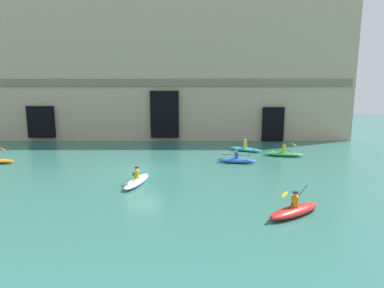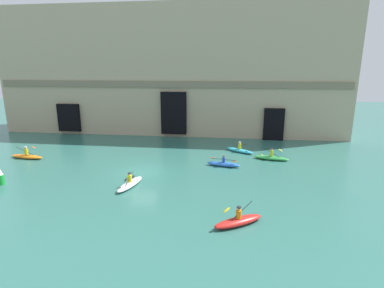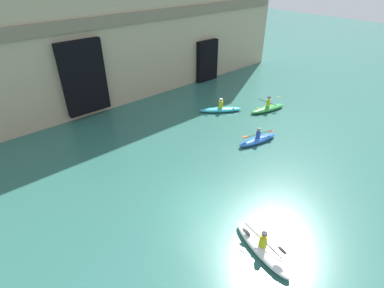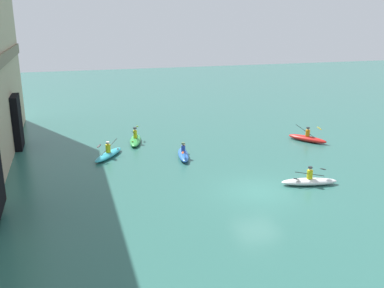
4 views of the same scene
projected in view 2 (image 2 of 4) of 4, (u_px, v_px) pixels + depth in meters
name	position (u px, v px, depth m)	size (l,w,h in m)	color
ground_plane	(141.00, 172.00, 25.75)	(120.00, 120.00, 0.00)	#2D665B
cliff_bluff	(172.00, 72.00, 40.50)	(45.27, 7.93, 16.33)	tan
kayak_orange	(27.00, 156.00, 29.49)	(3.61, 1.19, 1.26)	orange
kayak_blue	(224.00, 164.00, 27.13)	(3.13, 1.24, 1.08)	blue
kayak_green	(271.00, 158.00, 29.05)	(3.38, 1.52, 1.22)	green
kayak_red	(238.00, 221.00, 17.04)	(3.07, 2.40, 1.29)	red
kayak_white	(130.00, 184.00, 22.54)	(1.49, 3.37, 1.10)	white
kayak_cyan	(240.00, 150.00, 31.71)	(3.21, 2.57, 1.17)	#33B2C6
marker_buoy	(1.00, 177.00, 22.86)	(0.50, 0.50, 1.33)	green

